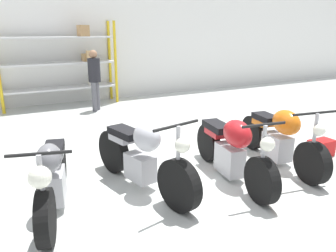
% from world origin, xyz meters
% --- Properties ---
extents(ground_plane, '(30.00, 30.00, 0.00)m').
position_xyz_m(ground_plane, '(0.00, 0.00, 0.00)').
color(ground_plane, silver).
extents(back_wall, '(30.00, 0.08, 3.60)m').
position_xyz_m(back_wall, '(0.00, 6.14, 1.80)').
color(back_wall, white).
rests_on(back_wall, ground_plane).
extents(shelving_rack, '(3.17, 0.63, 2.35)m').
position_xyz_m(shelving_rack, '(-0.47, 5.77, 1.24)').
color(shelving_rack, gold).
rests_on(shelving_rack, ground_plane).
extents(motorcycle_grey, '(0.80, 2.02, 0.98)m').
position_xyz_m(motorcycle_grey, '(-1.78, -0.03, 0.43)').
color(motorcycle_grey, black).
rests_on(motorcycle_grey, ground_plane).
extents(motorcycle_silver, '(0.79, 2.12, 1.08)m').
position_xyz_m(motorcycle_silver, '(-0.62, -0.03, 0.47)').
color(motorcycle_silver, black).
rests_on(motorcycle_silver, ground_plane).
extents(motorcycle_red, '(0.64, 2.11, 1.03)m').
position_xyz_m(motorcycle_red, '(0.66, -0.32, 0.46)').
color(motorcycle_red, black).
rests_on(motorcycle_red, ground_plane).
extents(motorcycle_orange, '(0.74, 2.12, 1.04)m').
position_xyz_m(motorcycle_orange, '(1.69, -0.24, 0.45)').
color(motorcycle_orange, black).
rests_on(motorcycle_orange, ground_plane).
extents(person_browsing, '(0.45, 0.45, 1.60)m').
position_xyz_m(person_browsing, '(0.07, 4.73, 0.94)').
color(person_browsing, '#595960').
rests_on(person_browsing, ground_plane).
extents(toolbox, '(0.44, 0.26, 0.28)m').
position_xyz_m(toolbox, '(2.61, -0.33, 0.14)').
color(toolbox, red).
rests_on(toolbox, ground_plane).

